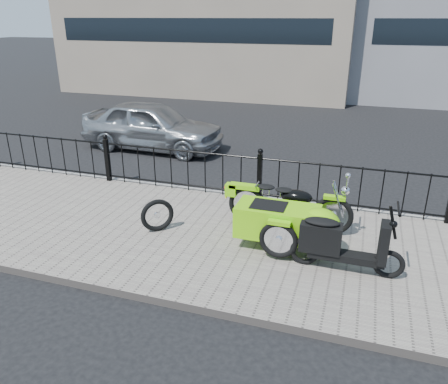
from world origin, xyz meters
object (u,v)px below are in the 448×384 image
(sedan_car, at_px, (152,126))
(spare_tire, at_px, (157,215))
(motorcycle_sidecar, at_px, (290,219))
(scooter, at_px, (339,243))

(sedan_car, bearing_deg, spare_tire, -150.46)
(motorcycle_sidecar, distance_m, sedan_car, 6.70)
(scooter, bearing_deg, spare_tire, 174.30)
(scooter, xyz_separation_m, spare_tire, (-3.06, 0.31, -0.14))
(spare_tire, bearing_deg, motorcycle_sidecar, 5.31)
(motorcycle_sidecar, height_order, sedan_car, sedan_car)
(scooter, distance_m, sedan_car, 7.64)
(scooter, bearing_deg, motorcycle_sidecar, 147.35)
(motorcycle_sidecar, relative_size, scooter, 1.39)
(motorcycle_sidecar, relative_size, sedan_car, 0.56)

